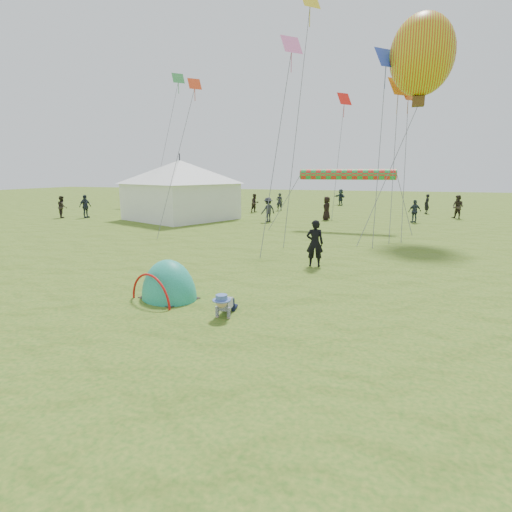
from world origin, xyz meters
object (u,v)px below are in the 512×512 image
(crawling_toddler, at_px, (225,304))
(balloon_kite, at_px, (422,60))
(standing_adult, at_px, (315,243))
(popup_tent, at_px, (169,298))
(event_marquee, at_px, (181,188))

(crawling_toddler, xyz_separation_m, balloon_kite, (4.92, 15.58, 8.92))
(crawling_toddler, relative_size, balloon_kite, 0.17)
(crawling_toddler, xyz_separation_m, standing_adult, (1.19, 5.93, 0.56))
(crawling_toddler, height_order, popup_tent, popup_tent)
(event_marquee, xyz_separation_m, balloon_kite, (15.81, -2.46, 6.91))
(crawling_toddler, relative_size, event_marquee, 0.12)
(crawling_toddler, distance_m, event_marquee, 21.16)
(standing_adult, relative_size, balloon_kite, 0.38)
(event_marquee, bearing_deg, balloon_kite, 14.40)
(popup_tent, bearing_deg, event_marquee, 139.20)
(balloon_kite, bearing_deg, popup_tent, -115.14)
(event_marquee, bearing_deg, crawling_toddler, -35.64)
(crawling_toddler, distance_m, balloon_kite, 18.61)
(event_marquee, height_order, balloon_kite, balloon_kite)
(popup_tent, bearing_deg, crawling_toddler, 0.04)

